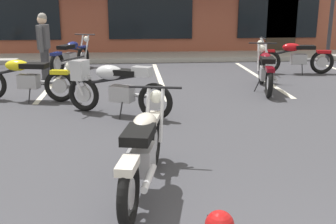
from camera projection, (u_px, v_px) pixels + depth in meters
ground_plane at (182, 140)px, 6.18m from camera, size 80.00×80.00×0.00m
sidewalk_kerb at (152, 57)px, 14.17m from camera, size 22.00×1.80×0.14m
brick_storefront_building at (147, 4)px, 17.52m from camera, size 17.07×7.29×3.45m
painted_stall_lines at (160, 79)px, 10.73m from camera, size 10.60×4.80×0.01m
motorcycle_foreground_classic at (143, 150)px, 4.47m from camera, size 0.79×2.09×0.98m
motorcycle_black_cruiser at (266, 70)px, 9.34m from camera, size 0.78×2.09×0.98m
motorcycle_blue_standard at (112, 86)px, 7.38m from camera, size 1.92×1.26×0.98m
motorcycle_green_cafe_racer at (24, 78)px, 8.39m from camera, size 2.09×0.79×0.98m
motorcycle_orange_scrambler at (295, 57)px, 11.36m from camera, size 2.11×0.70×0.98m
motorcycle_cream_vintage at (71, 55)px, 11.65m from camera, size 1.08×2.01×0.98m
person_in_shorts_foreground at (44, 44)px, 9.92m from camera, size 0.29×0.61×1.68m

